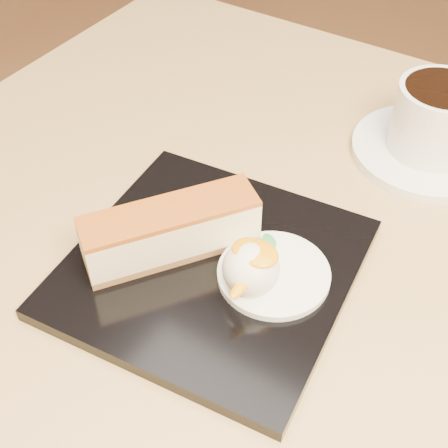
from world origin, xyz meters
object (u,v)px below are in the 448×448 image
Objects in this scene: table at (254,373)px; cheesecake at (171,230)px; ice_cream_scoop at (251,268)px; coffee_cup at (439,118)px; saucer at (427,151)px; dessert_plate at (211,268)px.

table is 0.20m from cheesecake.
coffee_cup is (0.06, 0.25, 0.01)m from ice_cream_scoop.
coffee_cup is (0.13, 0.25, 0.01)m from cheesecake.
saucer is (0.06, 0.22, 0.16)m from table.
coffee_cup reaches higher than ice_cream_scoop.
dessert_plate is 1.60× the size of cheesecake.
ice_cream_scoop is at bearing -77.62° from table.
cheesecake is 0.92× the size of saucer.
saucer is at bearing 68.62° from dessert_plate.
dessert_plate is 0.05m from cheesecake.
ice_cream_scoop is (0.08, 0.00, -0.00)m from cheesecake.
dessert_plate is 0.05m from ice_cream_scoop.
cheesecake reaches higher than saucer.
saucer is at bearing -180.00° from coffee_cup.
cheesecake reaches higher than table.
saucer is at bearing 8.28° from cheesecake.
dessert_plate reaches higher than table.
cheesecake is 0.29m from coffee_cup.
table is 5.80× the size of cheesecake.
dessert_plate is 0.27m from saucer.
saucer is at bearing 77.32° from ice_cream_scoop.
cheesecake is at bearing -117.60° from saucer.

